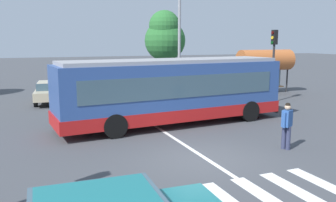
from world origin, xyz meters
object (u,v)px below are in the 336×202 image
(pedestrian_crossing_street, at_px, (287,123))
(parked_car_blue, at_px, (206,84))
(background_tree_right, at_px, (165,36))
(parked_car_teal, at_px, (135,87))
(twin_arm_street_lamp, at_px, (179,11))
(traffic_light_far_corner, at_px, (274,54))
(bus_stop_shelter, at_px, (265,61))
(parked_car_silver, at_px, (94,88))
(parked_car_champagne, at_px, (51,91))
(parked_car_black, at_px, (173,86))
(city_transit_bus, at_px, (173,91))

(pedestrian_crossing_street, xyz_separation_m, parked_car_blue, (3.63, 13.03, -0.20))
(background_tree_right, bearing_deg, parked_car_teal, -127.14)
(twin_arm_street_lamp, xyz_separation_m, background_tree_right, (1.37, 6.23, -1.63))
(parked_car_teal, xyz_separation_m, parked_car_blue, (5.36, -0.20, 0.00))
(traffic_light_far_corner, bearing_deg, bus_stop_shelter, 59.68)
(traffic_light_far_corner, xyz_separation_m, twin_arm_street_lamp, (-4.41, 4.69, 2.84))
(pedestrian_crossing_street, distance_m, bus_stop_shelter, 14.50)
(parked_car_silver, distance_m, traffic_light_far_corner, 11.86)
(parked_car_blue, bearing_deg, parked_car_champagne, 176.69)
(parked_car_champagne, xyz_separation_m, parked_car_blue, (10.77, -0.62, 0.00))
(parked_car_teal, bearing_deg, parked_car_blue, -2.10)
(pedestrian_crossing_street, distance_m, parked_car_black, 13.20)
(city_transit_bus, xyz_separation_m, parked_car_champagne, (-4.88, 8.42, -0.82))
(city_transit_bus, bearing_deg, traffic_light_far_corner, 21.21)
(city_transit_bus, xyz_separation_m, background_tree_right, (5.17, 14.11, 2.69))
(parked_car_silver, height_order, background_tree_right, background_tree_right)
(parked_car_black, bearing_deg, pedestrian_crossing_street, -94.74)
(traffic_light_far_corner, height_order, bus_stop_shelter, traffic_light_far_corner)
(city_transit_bus, height_order, parked_car_black, city_transit_bus)
(parked_car_champagne, xyz_separation_m, twin_arm_street_lamp, (8.68, -0.54, 5.14))
(city_transit_bus, bearing_deg, twin_arm_street_lamp, 64.25)
(parked_car_black, height_order, bus_stop_shelter, bus_stop_shelter)
(parked_car_silver, xyz_separation_m, twin_arm_street_lamp, (5.94, -0.64, 5.14))
(parked_car_champagne, height_order, bus_stop_shelter, bus_stop_shelter)
(parked_car_silver, height_order, twin_arm_street_lamp, twin_arm_street_lamp)
(parked_car_teal, distance_m, traffic_light_far_corner, 9.34)
(twin_arm_street_lamp, bearing_deg, traffic_light_far_corner, -46.81)
(parked_car_silver, distance_m, parked_car_blue, 8.07)
(parked_car_blue, bearing_deg, background_tree_right, 96.56)
(bus_stop_shelter, bearing_deg, parked_car_black, 170.48)
(parked_car_silver, bearing_deg, parked_car_blue, -5.10)
(pedestrian_crossing_street, relative_size, parked_car_champagne, 0.37)
(parked_car_black, xyz_separation_m, traffic_light_far_corner, (4.85, -4.73, 2.31))
(parked_car_black, relative_size, background_tree_right, 0.71)
(twin_arm_street_lamp, relative_size, background_tree_right, 1.50)
(city_transit_bus, distance_m, twin_arm_street_lamp, 9.76)
(twin_arm_street_lamp, bearing_deg, parked_car_teal, 177.94)
(parked_car_black, bearing_deg, parked_car_champagne, 176.50)
(parked_car_champagne, height_order, parked_car_blue, same)
(parked_car_champagne, relative_size, parked_car_teal, 1.03)
(parked_car_blue, distance_m, bus_stop_shelter, 4.81)
(parked_car_silver, bearing_deg, pedestrian_crossing_street, -72.25)
(parked_car_blue, xyz_separation_m, background_tree_right, (-0.73, 6.31, 3.51))
(bus_stop_shelter, xyz_separation_m, twin_arm_street_lamp, (-6.49, 1.12, 3.49))
(traffic_light_far_corner, xyz_separation_m, background_tree_right, (-3.04, 10.93, 1.20))
(parked_car_silver, relative_size, traffic_light_far_corner, 1.01)
(parked_car_champagne, distance_m, parked_car_black, 8.25)
(parked_car_teal, relative_size, traffic_light_far_corner, 1.00)
(city_transit_bus, height_order, pedestrian_crossing_street, city_transit_bus)
(pedestrian_crossing_street, bearing_deg, background_tree_right, 81.46)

